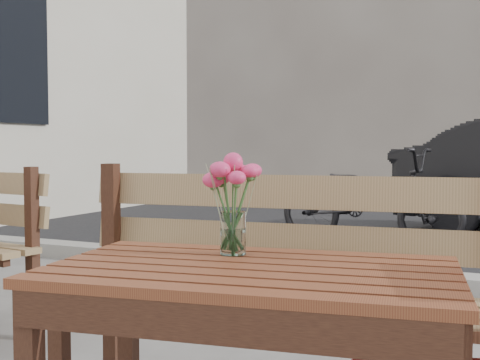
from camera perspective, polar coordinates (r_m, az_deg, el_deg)
The scene contains 5 objects.
street at distance 6.47m, azimuth 17.09°, elevation -5.56°, with size 30.00×8.12×0.12m.
main_table at distance 1.65m, azimuth 1.00°, elevation -11.94°, with size 1.17×0.79×0.67m.
main_bench at distance 2.08m, azimuth 3.75°, elevation -8.37°, with size 1.56×0.61×0.95m.
main_vase at distance 1.78m, azimuth -0.66°, elevation -1.09°, with size 0.16×0.16×0.30m.
bicycle at distance 6.03m, azimuth 12.04°, elevation -1.68°, with size 0.66×1.88×0.99m, color black.
Camera 1 is at (0.80, -1.29, 0.99)m, focal length 45.00 mm.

